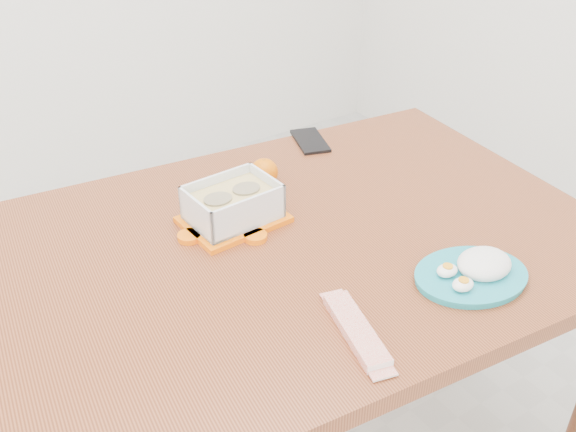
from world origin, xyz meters
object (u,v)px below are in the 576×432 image
dining_table (288,272)px  rice_plate (476,270)px  food_container (233,205)px  orange_fruit (264,172)px  smartphone (310,141)px

dining_table → rice_plate: rice_plate is taller
food_container → orange_fruit: (0.14, 0.11, -0.01)m
dining_table → orange_fruit: bearing=75.8°
orange_fruit → smartphone: 0.26m
dining_table → smartphone: (0.31, 0.36, 0.09)m
food_container → smartphone: food_container is taller
food_container → orange_fruit: size_ratio=3.34×
food_container → rice_plate: (0.29, -0.43, -0.02)m
smartphone → rice_plate: bearing=-78.5°
food_container → orange_fruit: bearing=32.4°
rice_plate → smartphone: 0.67m
rice_plate → smartphone: bearing=96.2°
dining_table → orange_fruit: 0.27m
dining_table → smartphone: bearing=55.0°
dining_table → rice_plate: 0.40m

